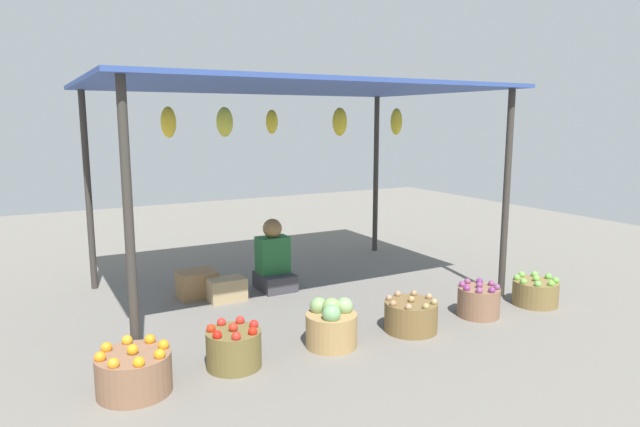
% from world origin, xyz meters
% --- Properties ---
extents(ground_plane, '(14.00, 14.00, 0.00)m').
position_xyz_m(ground_plane, '(0.00, 0.00, 0.00)').
color(ground_plane, slate).
extents(market_stall_structure, '(4.04, 2.66, 2.19)m').
position_xyz_m(market_stall_structure, '(-0.00, 0.01, 2.06)').
color(market_stall_structure, '#38332D').
rests_on(market_stall_structure, ground).
extents(vendor_person, '(0.36, 0.44, 0.78)m').
position_xyz_m(vendor_person, '(-0.14, 0.21, 0.30)').
color(vendor_person, '#3B3A40').
rests_on(vendor_person, ground).
extents(basket_oranges, '(0.51, 0.51, 0.34)m').
position_xyz_m(basket_oranges, '(-1.95, -1.50, 0.15)').
color(basket_oranges, '#865F45').
rests_on(basket_oranges, ground).
extents(basket_red_tomatoes, '(0.41, 0.41, 0.35)m').
position_xyz_m(basket_red_tomatoes, '(-1.21, -1.45, 0.15)').
color(basket_red_tomatoes, brown).
rests_on(basket_red_tomatoes, ground).
extents(basket_cabbages, '(0.42, 0.42, 0.41)m').
position_xyz_m(basket_cabbages, '(-0.37, -1.47, 0.18)').
color(basket_cabbages, '#A4814D').
rests_on(basket_cabbages, ground).
extents(basket_potatoes, '(0.47, 0.47, 0.32)m').
position_xyz_m(basket_potatoes, '(0.41, -1.51, 0.14)').
color(basket_potatoes, brown).
rests_on(basket_potatoes, ground).
extents(basket_purple_onions, '(0.39, 0.39, 0.33)m').
position_xyz_m(basket_purple_onions, '(1.21, -1.52, 0.15)').
color(basket_purple_onions, '#855F46').
rests_on(basket_purple_onions, ground).
extents(basket_green_apples, '(0.44, 0.44, 0.30)m').
position_xyz_m(basket_green_apples, '(1.96, -1.55, 0.13)').
color(basket_green_apples, olive).
rests_on(basket_green_apples, ground).
extents(wooden_crate_near_vendor, '(0.39, 0.31, 0.28)m').
position_xyz_m(wooden_crate_near_vendor, '(-0.96, 0.34, 0.14)').
color(wooden_crate_near_vendor, olive).
rests_on(wooden_crate_near_vendor, ground).
extents(wooden_crate_stacked_rear, '(0.37, 0.24, 0.23)m').
position_xyz_m(wooden_crate_stacked_rear, '(-0.73, 0.07, 0.12)').
color(wooden_crate_stacked_rear, tan).
rests_on(wooden_crate_stacked_rear, ground).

